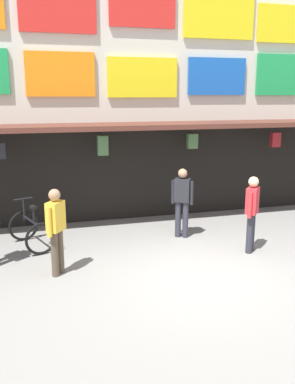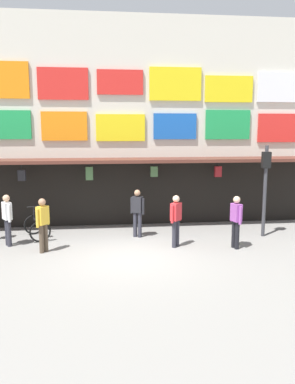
{
  "view_description": "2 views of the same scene",
  "coord_description": "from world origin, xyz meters",
  "px_view_note": "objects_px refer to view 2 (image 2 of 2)",
  "views": [
    {
      "loc": [
        -2.86,
        -6.9,
        3.36
      ],
      "look_at": [
        -0.37,
        2.15,
        1.16
      ],
      "focal_mm": 38.78,
      "sensor_mm": 36.0,
      "label": 1
    },
    {
      "loc": [
        -0.69,
        -11.25,
        3.75
      ],
      "look_at": [
        0.81,
        1.93,
        1.62
      ],
      "focal_mm": 36.75,
      "sensor_mm": 36.0,
      "label": 2
    }
  ],
  "objects_px": {
    "pedestrian_in_white": "(236,219)",
    "pedestrian_in_yellow": "(176,218)",
    "pedestrian_in_red": "(137,211)",
    "bicycle_parked": "(37,227)",
    "pedestrian_in_black": "(43,222)",
    "pedestrian_in_green": "(7,217)",
    "traffic_light_far": "(265,176)"
  },
  "relations": [
    {
      "from": "pedestrian_in_yellow",
      "to": "pedestrian_in_black",
      "type": "distance_m",
      "value": 4.13
    },
    {
      "from": "pedestrian_in_red",
      "to": "pedestrian_in_white",
      "type": "bearing_deg",
      "value": -29.28
    },
    {
      "from": "traffic_light_far",
      "to": "pedestrian_in_black",
      "type": "distance_m",
      "value": 7.61
    },
    {
      "from": "pedestrian_in_white",
      "to": "pedestrian_in_black",
      "type": "relative_size",
      "value": 1.0
    },
    {
      "from": "pedestrian_in_green",
      "to": "pedestrian_in_white",
      "type": "distance_m",
      "value": 7.31
    },
    {
      "from": "pedestrian_in_black",
      "to": "pedestrian_in_white",
      "type": "bearing_deg",
      "value": -2.62
    },
    {
      "from": "pedestrian_in_green",
      "to": "pedestrian_in_yellow",
      "type": "bearing_deg",
      "value": -7.72
    },
    {
      "from": "pedestrian_in_white",
      "to": "pedestrian_in_green",
      "type": "bearing_deg",
      "value": 171.44
    },
    {
      "from": "pedestrian_in_white",
      "to": "pedestrian_in_yellow",
      "type": "height_order",
      "value": "same"
    },
    {
      "from": "traffic_light_far",
      "to": "pedestrian_in_red",
      "type": "bearing_deg",
      "value": 175.1
    },
    {
      "from": "pedestrian_in_white",
      "to": "pedestrian_in_black",
      "type": "bearing_deg",
      "value": 177.38
    },
    {
      "from": "bicycle_parked",
      "to": "pedestrian_in_black",
      "type": "distance_m",
      "value": 1.8
    },
    {
      "from": "pedestrian_in_green",
      "to": "pedestrian_in_white",
      "type": "bearing_deg",
      "value": -8.56
    },
    {
      "from": "bicycle_parked",
      "to": "pedestrian_in_yellow",
      "type": "relative_size",
      "value": 0.8
    },
    {
      "from": "pedestrian_in_yellow",
      "to": "bicycle_parked",
      "type": "bearing_deg",
      "value": 161.26
    },
    {
      "from": "traffic_light_far",
      "to": "pedestrian_in_white",
      "type": "height_order",
      "value": "traffic_light_far"
    },
    {
      "from": "bicycle_parked",
      "to": "pedestrian_in_black",
      "type": "bearing_deg",
      "value": -74.22
    },
    {
      "from": "pedestrian_in_green",
      "to": "pedestrian_in_yellow",
      "type": "relative_size",
      "value": 1.0
    },
    {
      "from": "pedestrian_in_yellow",
      "to": "pedestrian_in_black",
      "type": "bearing_deg",
      "value": -178.81
    },
    {
      "from": "pedestrian_in_white",
      "to": "pedestrian_in_black",
      "type": "distance_m",
      "value": 6.0
    },
    {
      "from": "pedestrian_in_black",
      "to": "pedestrian_in_red",
      "type": "bearing_deg",
      "value": 24.79
    },
    {
      "from": "traffic_light_far",
      "to": "pedestrian_in_red",
      "type": "height_order",
      "value": "traffic_light_far"
    },
    {
      "from": "pedestrian_in_yellow",
      "to": "pedestrian_in_black",
      "type": "xyz_separation_m",
      "value": [
        -4.13,
        -0.09,
        0.0
      ]
    },
    {
      "from": "pedestrian_in_white",
      "to": "bicycle_parked",
      "type": "bearing_deg",
      "value": 163.44
    },
    {
      "from": "traffic_light_far",
      "to": "bicycle_parked",
      "type": "bearing_deg",
      "value": 175.43
    },
    {
      "from": "pedestrian_in_yellow",
      "to": "pedestrian_in_red",
      "type": "distance_m",
      "value": 1.72
    },
    {
      "from": "traffic_light_far",
      "to": "pedestrian_in_yellow",
      "type": "xyz_separation_m",
      "value": [
        -3.31,
        -0.93,
        -1.19
      ]
    },
    {
      "from": "pedestrian_in_yellow",
      "to": "pedestrian_in_red",
      "type": "bearing_deg",
      "value": 130.49
    },
    {
      "from": "pedestrian_in_green",
      "to": "pedestrian_in_red",
      "type": "distance_m",
      "value": 4.29
    },
    {
      "from": "bicycle_parked",
      "to": "pedestrian_in_yellow",
      "type": "height_order",
      "value": "pedestrian_in_yellow"
    },
    {
      "from": "pedestrian_in_white",
      "to": "pedestrian_in_yellow",
      "type": "distance_m",
      "value": 1.89
    },
    {
      "from": "bicycle_parked",
      "to": "pedestrian_in_green",
      "type": "bearing_deg",
      "value": -132.86
    }
  ]
}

